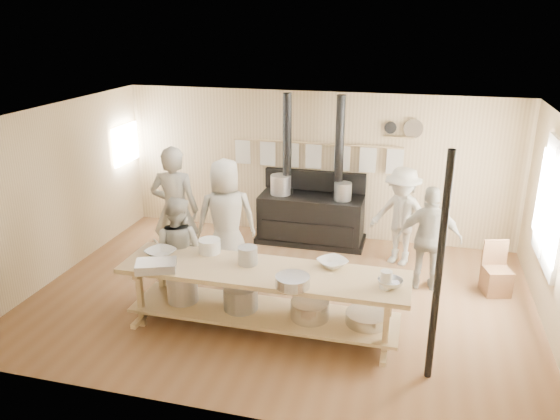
% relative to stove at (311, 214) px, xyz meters
% --- Properties ---
extents(ground, '(7.00, 7.00, 0.00)m').
position_rel_stove_xyz_m(ground, '(0.01, -2.12, -0.52)').
color(ground, brown).
rests_on(ground, ground).
extents(room_shell, '(7.00, 7.00, 7.00)m').
position_rel_stove_xyz_m(room_shell, '(0.01, -2.12, 1.10)').
color(room_shell, tan).
rests_on(room_shell, ground).
extents(window_right, '(0.09, 1.50, 1.65)m').
position_rel_stove_xyz_m(window_right, '(3.48, -1.52, 0.98)').
color(window_right, beige).
rests_on(window_right, ground).
extents(left_opening, '(0.00, 0.90, 0.90)m').
position_rel_stove_xyz_m(left_opening, '(-3.44, -0.12, 1.08)').
color(left_opening, white).
rests_on(left_opening, ground).
extents(stove, '(1.90, 0.75, 2.60)m').
position_rel_stove_xyz_m(stove, '(0.00, 0.00, 0.00)').
color(stove, black).
rests_on(stove, ground).
extents(towel_rail, '(3.00, 0.04, 0.47)m').
position_rel_stove_xyz_m(towel_rail, '(0.01, 0.28, 1.04)').
color(towel_rail, tan).
rests_on(towel_rail, ground).
extents(back_wall_shelf, '(0.63, 0.14, 0.32)m').
position_rel_stove_xyz_m(back_wall_shelf, '(1.47, 0.32, 1.48)').
color(back_wall_shelf, tan).
rests_on(back_wall_shelf, ground).
extents(prep_table, '(3.60, 0.90, 0.85)m').
position_rel_stove_xyz_m(prep_table, '(-0.00, -3.02, -0.00)').
color(prep_table, tan).
rests_on(prep_table, ground).
extents(support_post, '(0.08, 0.08, 2.60)m').
position_rel_stove_xyz_m(support_post, '(2.06, -3.47, 0.78)').
color(support_post, black).
rests_on(support_post, ground).
extents(cook_far_left, '(0.80, 0.59, 2.01)m').
position_rel_stove_xyz_m(cook_far_left, '(-1.78, -1.68, 0.48)').
color(cook_far_left, '#B5B2A1').
rests_on(cook_far_left, ground).
extents(cook_left, '(0.75, 0.58, 1.52)m').
position_rel_stove_xyz_m(cook_left, '(-1.37, -2.52, 0.24)').
color(cook_left, '#B5B2A1').
rests_on(cook_left, ground).
extents(cook_center, '(1.07, 0.91, 1.85)m').
position_rel_stove_xyz_m(cook_center, '(-0.97, -1.64, 0.40)').
color(cook_center, '#B5B2A1').
rests_on(cook_center, ground).
extents(cook_right, '(0.93, 0.42, 1.56)m').
position_rel_stove_xyz_m(cook_right, '(2.00, -1.30, 0.26)').
color(cook_right, '#B5B2A1').
rests_on(cook_right, ground).
extents(cook_by_window, '(1.19, 0.97, 1.61)m').
position_rel_stove_xyz_m(cook_by_window, '(1.56, -0.53, 0.29)').
color(cook_by_window, '#B5B2A1').
rests_on(cook_by_window, ground).
extents(chair, '(0.44, 0.44, 0.77)m').
position_rel_stove_xyz_m(chair, '(2.98, -1.21, -0.29)').
color(chair, brown).
rests_on(chair, ground).
extents(bowl_white_a, '(0.47, 0.47, 0.09)m').
position_rel_stove_xyz_m(bowl_white_a, '(-1.40, -2.96, 0.37)').
color(bowl_white_a, white).
rests_on(bowl_white_a, prep_table).
extents(bowl_steel_a, '(0.46, 0.46, 0.10)m').
position_rel_stove_xyz_m(bowl_steel_a, '(-1.27, -3.35, 0.38)').
color(bowl_steel_a, silver).
rests_on(bowl_steel_a, prep_table).
extents(bowl_white_b, '(0.50, 0.50, 0.09)m').
position_rel_stove_xyz_m(bowl_white_b, '(0.82, -2.69, 0.37)').
color(bowl_white_b, white).
rests_on(bowl_white_b, prep_table).
extents(bowl_steel_b, '(0.31, 0.31, 0.09)m').
position_rel_stove_xyz_m(bowl_steel_b, '(1.56, -3.07, 0.38)').
color(bowl_steel_b, silver).
rests_on(bowl_steel_b, prep_table).
extents(roasting_pan, '(0.57, 0.48, 0.11)m').
position_rel_stove_xyz_m(roasting_pan, '(-1.27, -3.35, 0.38)').
color(roasting_pan, '#B2B2B7').
rests_on(roasting_pan, prep_table).
extents(mixing_bowl_large, '(0.41, 0.41, 0.13)m').
position_rel_stove_xyz_m(mixing_bowl_large, '(0.46, -3.35, 0.39)').
color(mixing_bowl_large, silver).
rests_on(mixing_bowl_large, prep_table).
extents(bucket_galv, '(0.32, 0.32, 0.23)m').
position_rel_stove_xyz_m(bucket_galv, '(-0.23, -2.90, 0.44)').
color(bucket_galv, gray).
rests_on(bucket_galv, prep_table).
extents(deep_bowl_enamel, '(0.30, 0.30, 0.18)m').
position_rel_stove_xyz_m(deep_bowl_enamel, '(-0.82, -2.69, 0.42)').
color(deep_bowl_enamel, white).
rests_on(deep_bowl_enamel, prep_table).
extents(pitcher, '(0.17, 0.17, 0.22)m').
position_rel_stove_xyz_m(pitcher, '(1.51, -3.12, 0.44)').
color(pitcher, white).
rests_on(pitcher, prep_table).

